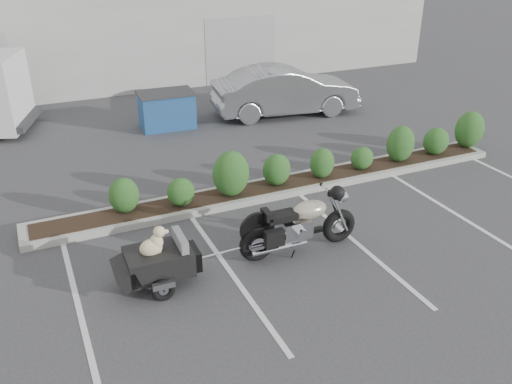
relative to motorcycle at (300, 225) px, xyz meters
name	(u,v)px	position (x,y,z in m)	size (l,w,h in m)	color
ground	(289,240)	(0.00, 0.43, -0.57)	(90.00, 90.00, 0.00)	#38383A
planter_kerb	(284,186)	(1.00, 2.63, -0.50)	(12.00, 1.00, 0.15)	#9E9E93
building	(114,21)	(0.00, 17.43, 1.43)	(26.00, 10.00, 4.00)	#9EA099
motorcycle	(300,225)	(0.00, 0.00, 0.00)	(2.49, 0.84, 1.43)	black
pet_trailer	(158,261)	(-2.79, 0.03, -0.07)	(1.98, 1.10, 1.19)	black
sedan	(285,91)	(3.71, 7.89, 0.23)	(1.69, 4.86, 1.60)	#A0A1A7
dumpster	(167,110)	(-0.30, 8.22, 0.00)	(1.78, 1.27, 1.13)	navy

